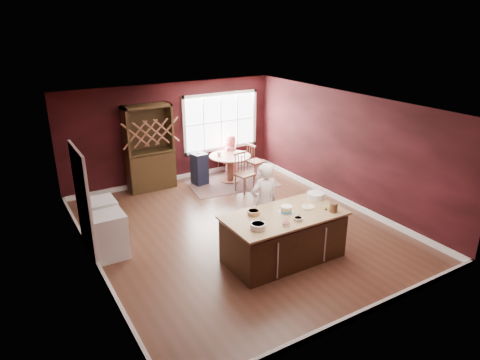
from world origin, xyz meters
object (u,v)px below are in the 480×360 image
at_px(dining_table, 230,163).
at_px(toddler, 200,154).
at_px(chair_south, 245,173).
at_px(chair_north, 226,155).
at_px(kitchen_island, 283,237).
at_px(washer, 109,235).
at_px(chair_east, 256,160).
at_px(hutch, 149,148).
at_px(layer_cake, 287,209).
at_px(high_chair, 200,168).
at_px(baker, 264,202).
at_px(dryer, 101,222).
at_px(seated_woman, 231,155).

relative_size(dining_table, toddler, 4.38).
height_order(chair_south, chair_north, chair_south).
height_order(kitchen_island, washer, kitchen_island).
distance_m(chair_east, toddler, 1.64).
relative_size(kitchen_island, hutch, 1.00).
distance_m(layer_cake, hutch, 4.73).
xyz_separation_m(dining_table, hutch, (-2.05, 0.62, 0.59)).
distance_m(chair_north, high_chair, 1.26).
height_order(layer_cake, chair_north, layer_cake).
distance_m(dining_table, hutch, 2.22).
xyz_separation_m(baker, chair_south, (1.02, 2.41, -0.31)).
bearing_deg(hutch, baker, -75.85).
xyz_separation_m(baker, chair_north, (1.38, 4.07, -0.34)).
relative_size(kitchen_island, high_chair, 2.45).
xyz_separation_m(layer_cake, chair_east, (1.88, 3.95, -0.47)).
relative_size(chair_north, hutch, 0.44).
bearing_deg(chair_south, high_chair, 114.84).
distance_m(chair_east, chair_south, 1.16).
bearing_deg(chair_north, layer_cake, 53.28).
relative_size(baker, chair_east, 1.65).
bearing_deg(hutch, chair_east, -13.45).
bearing_deg(baker, chair_north, -106.40).
bearing_deg(high_chair, dryer, -157.71).
xyz_separation_m(dining_table, toddler, (-0.75, 0.35, 0.28)).
bearing_deg(layer_cake, baker, 89.52).
bearing_deg(hutch, layer_cake, -78.14).
relative_size(chair_north, toddler, 3.78).
bearing_deg(chair_east, high_chair, 72.54).
bearing_deg(seated_woman, dining_table, 29.04).
height_order(kitchen_island, chair_south, chair_south).
relative_size(chair_south, chair_north, 1.07).
xyz_separation_m(dining_table, dryer, (-3.94, -1.68, -0.07)).
relative_size(seated_woman, toddler, 4.55).
xyz_separation_m(washer, dryer, (0.00, 0.64, 0.02)).
relative_size(kitchen_island, dining_table, 1.96).
xyz_separation_m(toddler, hutch, (-1.30, 0.27, 0.31)).
bearing_deg(seated_woman, layer_cake, 43.87).
bearing_deg(chair_east, layer_cake, 147.87).
bearing_deg(hutch, chair_south, -36.33).
bearing_deg(kitchen_island, chair_north, 73.16).
distance_m(kitchen_island, dryer, 3.66).
relative_size(layer_cake, chair_east, 0.29).
relative_size(dining_table, baker, 0.68).
bearing_deg(high_chair, hutch, 153.82).
xyz_separation_m(hutch, washer, (-1.89, -2.94, -0.68)).
distance_m(layer_cake, toddler, 4.38).
bearing_deg(toddler, dining_table, -25.02).
relative_size(chair_south, high_chair, 1.15).
xyz_separation_m(hutch, dryer, (-1.89, -2.30, -0.66)).
bearing_deg(kitchen_island, chair_east, 63.82).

